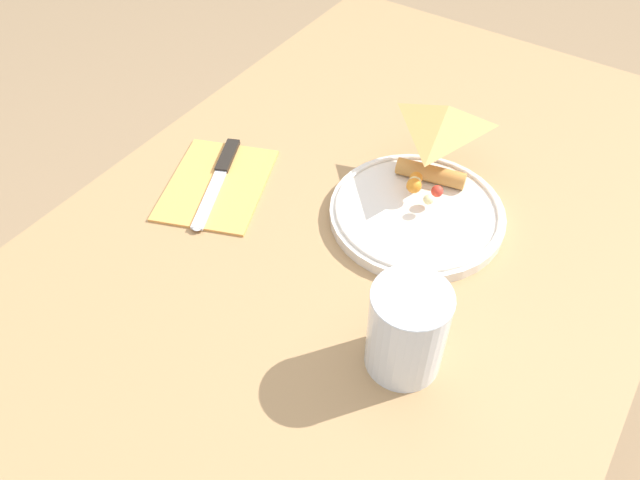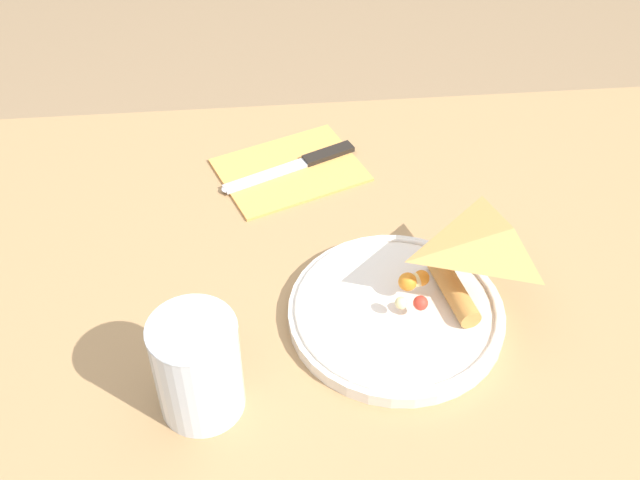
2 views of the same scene
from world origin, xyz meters
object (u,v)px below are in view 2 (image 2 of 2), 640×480
at_px(dining_table, 296,348).
at_px(milk_glass, 198,370).
at_px(butter_knife, 296,165).
at_px(plate_pizza, 399,309).
at_px(napkin_folded, 290,170).

distance_m(dining_table, milk_glass, 0.24).
bearing_deg(milk_glass, butter_knife, -107.97).
relative_size(milk_glass, butter_knife, 0.63).
xyz_separation_m(plate_pizza, milk_glass, (0.21, 0.09, 0.04)).
distance_m(plate_pizza, napkin_folded, 0.29).
distance_m(plate_pizza, butter_knife, 0.29).
relative_size(dining_table, napkin_folded, 5.90).
height_order(dining_table, milk_glass, milk_glass).
height_order(plate_pizza, napkin_folded, plate_pizza).
distance_m(dining_table, plate_pizza, 0.17).
relative_size(plate_pizza, napkin_folded, 1.08).
height_order(dining_table, napkin_folded, napkin_folded).
bearing_deg(butter_knife, napkin_folded, -0.00).
xyz_separation_m(plate_pizza, napkin_folded, (0.10, -0.27, -0.01)).
height_order(plate_pizza, butter_knife, plate_pizza).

